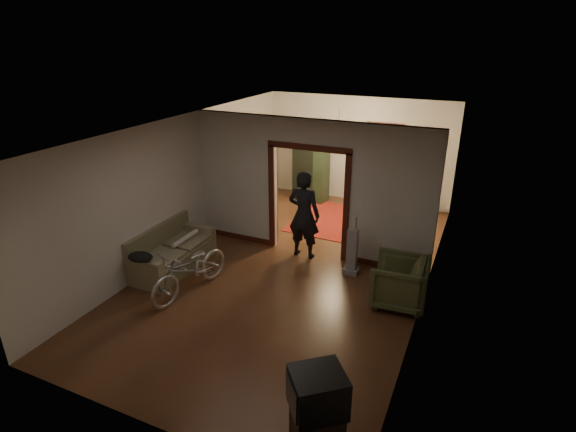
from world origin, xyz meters
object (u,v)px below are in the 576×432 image
Objects in this scene: locker at (311,168)px; desk at (389,196)px; armchair at (399,282)px; person at (304,215)px; sofa at (172,248)px; bicycle at (190,269)px.

locker is 1.62× the size of desk.
locker is at bearing -146.39° from armchair.
desk is (2.16, 0.00, -0.49)m from locker.
person is 3.42m from desk.
locker reaches higher than sofa.
sofa is at bearing -129.00° from desk.
armchair is at bearing 28.15° from bicycle.
desk is (1.05, 3.21, -0.51)m from person.
person is at bearing -65.70° from locker.
bicycle is 2.53m from person.
person reaches higher than armchair.
bicycle reaches higher than armchair.
bicycle is 1.92× the size of armchair.
desk is at bearing 76.01° from bicycle.
sofa is 4.87m from locker.
sofa is 4.31m from armchair.
bicycle is at bearing -118.62° from desk.
locker reaches higher than desk.
person is 1.03× the size of locker.
armchair is 5.32m from locker.
locker is 2.21m from desk.
armchair is at bearing -80.51° from desk.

